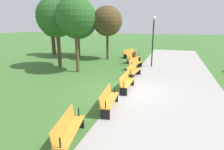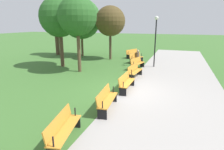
{
  "view_description": "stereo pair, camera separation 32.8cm",
  "coord_description": "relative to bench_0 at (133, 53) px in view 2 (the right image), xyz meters",
  "views": [
    {
      "loc": [
        9.78,
        2.25,
        3.6
      ],
      "look_at": [
        0.0,
        -0.9,
        0.8
      ],
      "focal_mm": 30.45,
      "sensor_mm": 36.0,
      "label": 1
    },
    {
      "loc": [
        9.67,
        2.56,
        3.6
      ],
      "look_at": [
        0.0,
        -0.9,
        0.8
      ],
      "focal_mm": 30.45,
      "sensor_mm": 36.0,
      "label": 2
    }
  ],
  "objects": [
    {
      "name": "lamp_post",
      "position": [
        3.79,
        2.79,
        2.42
      ],
      "size": [
        0.32,
        0.32,
        4.18
      ],
      "color": "black",
      "rests_on": "ground"
    },
    {
      "name": "bench_3",
      "position": [
        7.67,
        2.01,
        0.0
      ],
      "size": [
        1.93,
        0.66,
        0.89
      ],
      "rotation": [
        0.0,
        0.0,
        -0.1
      ],
      "color": "orange",
      "rests_on": "ground"
    },
    {
      "name": "bench_5",
      "position": [
        12.98,
        2.01,
        0.0
      ],
      "size": [
        1.93,
        0.66,
        0.89
      ],
      "rotation": [
        0.0,
        0.0,
        0.1
      ],
      "color": "orange",
      "rests_on": "ground"
    },
    {
      "name": "tree_2",
      "position": [
        1.05,
        -8.82,
        2.78
      ],
      "size": [
        2.42,
        2.42,
        4.54
      ],
      "color": "#4C3828",
      "rests_on": "ground"
    },
    {
      "name": "bench_6",
      "position": [
        15.6,
        1.6,
        0.0
      ],
      "size": [
        1.95,
        0.85,
        0.89
      ],
      "rotation": [
        0.0,
        0.0,
        0.21
      ],
      "color": "orange",
      "rests_on": "ground"
    },
    {
      "name": "ground_plane",
      "position": [
        10.32,
        2.21,
        -0.48
      ],
      "size": [
        120.0,
        120.0,
        0.0
      ],
      "primitive_type": "plane",
      "color": "#3D6B2D"
    },
    {
      "name": "tree_0",
      "position": [
        7.42,
        -2.37,
        3.62
      ],
      "size": [
        2.83,
        2.83,
        5.53
      ],
      "color": "brown",
      "rests_on": "ground"
    },
    {
      "name": "tree_4",
      "position": [
        0.96,
        -5.59,
        3.59
      ],
      "size": [
        4.3,
        4.3,
        6.22
      ],
      "color": "brown",
      "rests_on": "ground"
    },
    {
      "name": "tree_3",
      "position": [
        1.71,
        -1.95,
        3.33
      ],
      "size": [
        2.96,
        2.96,
        5.3
      ],
      "color": "#4C3828",
      "rests_on": "ground"
    },
    {
      "name": "bench_2",
      "position": [
        5.05,
        1.6,
        0.0
      ],
      "size": [
        1.95,
        0.85,
        0.89
      ],
      "rotation": [
        0.0,
        0.0,
        -0.21
      ],
      "color": "orange",
      "rests_on": "ground"
    },
    {
      "name": "bench_1",
      "position": [
        2.48,
        0.93,
        0.0
      ],
      "size": [
        1.94,
        1.02,
        0.89
      ],
      "rotation": [
        0.0,
        0.0,
        -0.31
      ],
      "color": "orange",
      "rests_on": "ground"
    },
    {
      "name": "path_paving",
      "position": [
        10.32,
        4.61,
        -0.47
      ],
      "size": [
        35.83,
        5.38,
        0.01
      ],
      "primitive_type": "cube",
      "color": "#A39E99",
      "rests_on": "ground"
    },
    {
      "name": "person_seated",
      "position": [
        2.36,
        1.12,
        0.16
      ],
      "size": [
        0.45,
        0.58,
        1.2
      ],
      "rotation": [
        0.0,
        0.0,
        -0.31
      ],
      "color": "#4C4238",
      "rests_on": "ground"
    },
    {
      "name": "bench_0",
      "position": [
        0.0,
        0.0,
        0.0
      ],
      "size": [
        1.92,
        1.19,
        0.89
      ],
      "rotation": [
        0.0,
        0.0,
        -0.41
      ],
      "color": "orange",
      "rests_on": "ground"
    },
    {
      "name": "tree_1",
      "position": [
        6.29,
        -4.66,
        3.61
      ],
      "size": [
        3.24,
        3.24,
        5.73
      ],
      "color": "#4C3828",
      "rests_on": "ground"
    },
    {
      "name": "bench_4",
      "position": [
        10.32,
        2.14,
        0.0
      ],
      "size": [
        1.89,
        0.47,
        0.89
      ],
      "color": "orange",
      "rests_on": "ground"
    }
  ]
}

